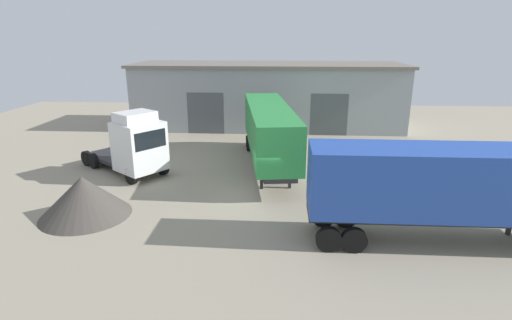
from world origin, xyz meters
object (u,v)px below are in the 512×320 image
tractor_unit_white (135,146)px  container_trailer_white (444,184)px  container_trailer_green (269,129)px  gravel_pile (84,196)px  oil_drum (381,178)px

tractor_unit_white → container_trailer_white: 17.16m
container_trailer_green → gravel_pile: bearing=-55.2°
tractor_unit_white → oil_drum: bearing=34.5°
tractor_unit_white → oil_drum: size_ratio=7.53×
container_trailer_green → oil_drum: size_ratio=13.73×
gravel_pile → oil_drum: bearing=18.5°
tractor_unit_white → container_trailer_white: container_trailer_white is taller
container_trailer_white → oil_drum: size_ratio=12.50×
tractor_unit_white → gravel_pile: (-0.49, -5.84, -0.90)m
gravel_pile → oil_drum: size_ratio=4.87×
container_trailer_green → gravel_pile: 11.76m
gravel_pile → oil_drum: (15.22, 5.09, -0.55)m
container_trailer_green → tractor_unit_white: bearing=-83.7°
container_trailer_white → tractor_unit_white: bearing=154.6°
tractor_unit_white → oil_drum: tractor_unit_white is taller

